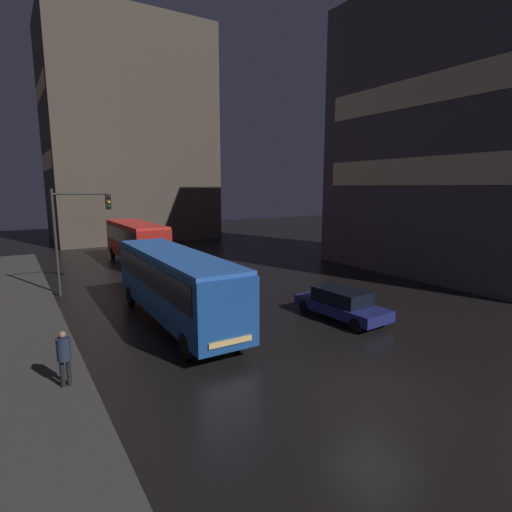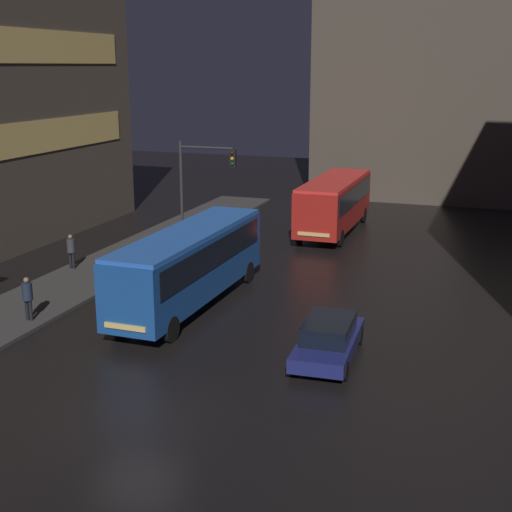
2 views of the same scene
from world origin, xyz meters
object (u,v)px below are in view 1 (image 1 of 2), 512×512
Objects in this scene: bus_near at (175,280)px; car_taxi at (341,303)px; bus_far at (136,239)px; traffic_light_main at (75,224)px; pedestrian_mid at (64,353)px.

bus_near is 7.91m from car_taxi.
car_taxi is (4.35, -19.26, -1.30)m from bus_far.
car_taxi is at bearing -49.38° from traffic_light_main.
pedestrian_mid reaches higher than car_taxi.
traffic_light_main reaches higher than car_taxi.
traffic_light_main reaches higher than bus_far.
bus_far is at bearing -80.17° from car_taxi.
bus_far is at bearing -78.01° from pedestrian_mid.
bus_near is 6.15× the size of pedestrian_mid.
bus_near is at bearing -107.89° from pedestrian_mid.
traffic_light_main is (-9.88, 11.52, 3.41)m from car_taxi.
bus_far is 19.79m from car_taxi.
bus_far is (2.57, 15.66, 0.01)m from bus_near.
pedestrian_mid is at bearing 68.63° from bus_far.
bus_far is 1.59× the size of traffic_light_main.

